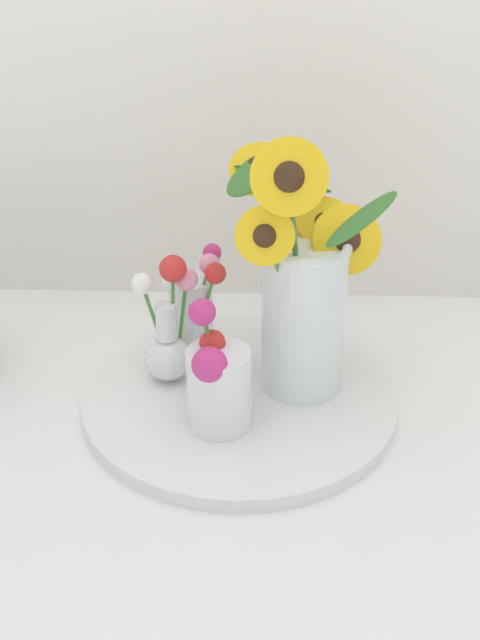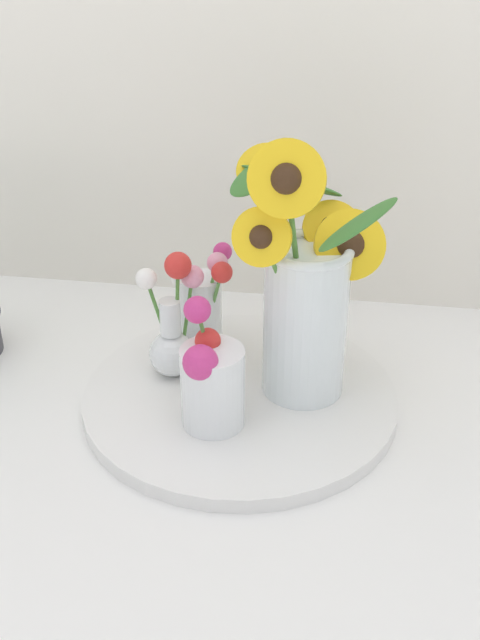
# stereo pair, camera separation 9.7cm
# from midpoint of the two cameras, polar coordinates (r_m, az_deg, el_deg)

# --- Properties ---
(ground_plane) EXTENTS (6.00, 6.00, 0.00)m
(ground_plane) POSITION_cam_midpoint_polar(r_m,az_deg,el_deg) (1.01, -3.50, -7.45)
(ground_plane) COLOR white
(serving_tray) EXTENTS (0.43, 0.43, 0.02)m
(serving_tray) POSITION_cam_midpoint_polar(r_m,az_deg,el_deg) (1.03, -2.69, -5.97)
(serving_tray) COLOR white
(serving_tray) RESTS_ON ground_plane
(mason_jar_sunflowers) EXTENTS (0.23, 0.25, 0.36)m
(mason_jar_sunflowers) POSITION_cam_midpoint_polar(r_m,az_deg,el_deg) (0.97, 1.98, 2.21)
(mason_jar_sunflowers) COLOR silver
(mason_jar_sunflowers) RESTS_ON serving_tray
(vase_small_center) EXTENTS (0.08, 0.09, 0.17)m
(vase_small_center) POSITION_cam_midpoint_polar(r_m,az_deg,el_deg) (0.93, -4.73, -4.76)
(vase_small_center) COLOR white
(vase_small_center) RESTS_ON serving_tray
(vase_bulb_right) EXTENTS (0.08, 0.08, 0.18)m
(vase_bulb_right) POSITION_cam_midpoint_polar(r_m,az_deg,el_deg) (1.03, -8.15, -1.11)
(vase_bulb_right) COLOR white
(vase_bulb_right) RESTS_ON serving_tray
(vase_small_back) EXTENTS (0.09, 0.08, 0.16)m
(vase_small_back) POSITION_cam_midpoint_polar(r_m,az_deg,el_deg) (1.08, -6.21, 1.03)
(vase_small_back) COLOR white
(vase_small_back) RESTS_ON serving_tray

